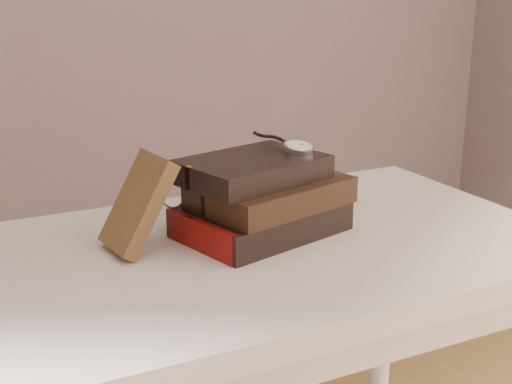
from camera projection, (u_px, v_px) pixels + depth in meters
name	position (u px, v px, depth m)	size (l,w,h in m)	color
table	(263.00, 292.00, 1.19)	(1.00, 0.60, 0.75)	beige
book_stack	(262.00, 198.00, 1.19)	(0.31, 0.25, 0.13)	black
journal	(138.00, 204.00, 1.11)	(0.02, 0.10, 0.17)	#422E19
pocket_watch	(297.00, 147.00, 1.20)	(0.07, 0.16, 0.02)	silver
eyeglasses	(184.00, 190.00, 1.19)	(0.14, 0.15, 0.05)	silver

